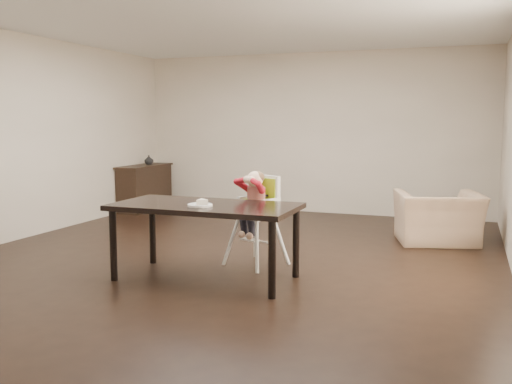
% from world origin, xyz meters
% --- Properties ---
extents(ground, '(7.00, 7.00, 0.00)m').
position_xyz_m(ground, '(0.00, 0.00, 0.00)').
color(ground, black).
rests_on(ground, ground).
extents(room_walls, '(6.02, 7.02, 2.71)m').
position_xyz_m(room_walls, '(0.00, 0.00, 1.86)').
color(room_walls, beige).
rests_on(room_walls, ground).
extents(dining_table, '(1.80, 0.90, 0.75)m').
position_xyz_m(dining_table, '(0.14, -0.94, 0.67)').
color(dining_table, black).
rests_on(dining_table, ground).
extents(high_chair, '(0.56, 0.56, 1.02)m').
position_xyz_m(high_chair, '(0.42, -0.22, 0.72)').
color(high_chair, white).
rests_on(high_chair, ground).
extents(plate, '(0.26, 0.26, 0.07)m').
position_xyz_m(plate, '(0.16, -1.10, 0.77)').
color(plate, white).
rests_on(plate, dining_table).
extents(armchair, '(1.15, 0.91, 0.88)m').
position_xyz_m(armchair, '(2.20, 1.59, 0.44)').
color(armchair, tan).
rests_on(armchair, ground).
extents(sideboard, '(0.44, 1.26, 0.79)m').
position_xyz_m(sideboard, '(-2.78, 2.70, 0.40)').
color(sideboard, black).
rests_on(sideboard, ground).
extents(vase, '(0.16, 0.17, 0.16)m').
position_xyz_m(vase, '(-2.78, 2.86, 0.87)').
color(vase, '#99999E').
rests_on(vase, sideboard).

